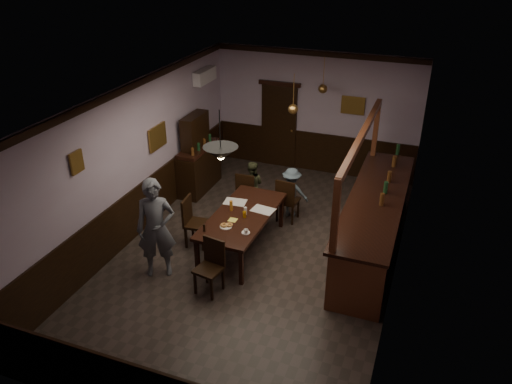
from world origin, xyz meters
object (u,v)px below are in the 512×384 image
at_px(chair_far_left, 247,191).
at_px(soda_can, 245,214).
at_px(chair_far_right, 287,199).
at_px(person_standing, 156,228).
at_px(person_seated_right, 291,192).
at_px(pendant_iron, 221,153).
at_px(pendant_brass_far, 323,89).
at_px(chair_side, 193,220).
at_px(pendant_brass_mid, 293,109).
at_px(dining_table, 242,217).
at_px(chair_near, 211,263).
at_px(sideboard, 198,160).
at_px(bar_counter, 374,222).
at_px(coffee_cup, 246,231).
at_px(person_seated_left, 252,185).

relative_size(chair_far_left, soda_can, 7.99).
xyz_separation_m(chair_far_right, person_standing, (-1.56, -2.48, 0.38)).
distance_m(person_standing, person_seated_right, 3.20).
relative_size(pendant_iron, pendant_brass_far, 1.02).
xyz_separation_m(chair_side, pendant_brass_mid, (1.35, 1.87, 1.76)).
relative_size(dining_table, chair_near, 2.34).
height_order(sideboard, bar_counter, bar_counter).
bearing_deg(soda_can, pendant_brass_far, 81.08).
height_order(coffee_cup, sideboard, sideboard).
distance_m(chair_far_left, pendant_brass_far, 2.88).
bearing_deg(pendant_brass_far, person_seated_left, -120.66).
distance_m(person_standing, sideboard, 3.32).
relative_size(chair_side, soda_can, 8.23).
xyz_separation_m(chair_side, soda_can, (1.02, 0.09, 0.27)).
distance_m(chair_far_right, person_seated_right, 0.28).
xyz_separation_m(chair_near, person_seated_left, (-0.39, 2.88, 0.02)).
xyz_separation_m(person_seated_right, pendant_brass_mid, (-0.07, 0.15, 1.75)).
bearing_deg(pendant_iron, pendant_brass_mid, 80.02).
relative_size(chair_side, sideboard, 0.55).
xyz_separation_m(bar_counter, pendant_iron, (-2.33, -1.66, 1.69)).
height_order(person_seated_left, sideboard, sideboard).
height_order(chair_far_right, chair_near, chair_far_right).
distance_m(person_standing, bar_counter, 3.99).
xyz_separation_m(person_standing, pendant_brass_far, (1.70, 4.52, 1.39)).
height_order(dining_table, bar_counter, bar_counter).
bearing_deg(sideboard, chair_far_left, -25.43).
bearing_deg(soda_can, coffee_cup, -65.43).
relative_size(soda_can, sideboard, 0.07).
xyz_separation_m(person_standing, person_seated_right, (1.57, 2.76, -0.37)).
xyz_separation_m(chair_near, person_standing, (-1.06, 0.10, 0.39)).
relative_size(chair_side, bar_counter, 0.24).
relative_size(soda_can, pendant_brass_mid, 0.15).
bearing_deg(dining_table, chair_near, -90.88).
bearing_deg(coffee_cup, pendant_iron, -148.88).
bearing_deg(dining_table, pendant_brass_far, 79.39).
height_order(person_seated_left, bar_counter, bar_counter).
bearing_deg(bar_counter, coffee_cup, -143.70).
relative_size(chair_far_left, chair_near, 1.01).
height_order(person_seated_right, pendant_brass_far, pendant_brass_far).
distance_m(chair_far_right, person_seated_left, 0.94).
bearing_deg(dining_table, chair_far_left, 107.97).
relative_size(chair_near, pendant_brass_mid, 1.17).
relative_size(person_seated_left, person_seated_right, 1.00).
xyz_separation_m(chair_far_right, pendant_brass_mid, (-0.06, 0.43, 1.77)).
xyz_separation_m(person_seated_left, pendant_brass_mid, (0.83, 0.12, 1.75)).
bearing_deg(bar_counter, chair_side, -162.19).
height_order(person_standing, soda_can, person_standing).
bearing_deg(pendant_brass_far, chair_side, -114.02).
distance_m(pendant_iron, pendant_brass_mid, 2.52).
bearing_deg(person_seated_right, chair_side, 42.16).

